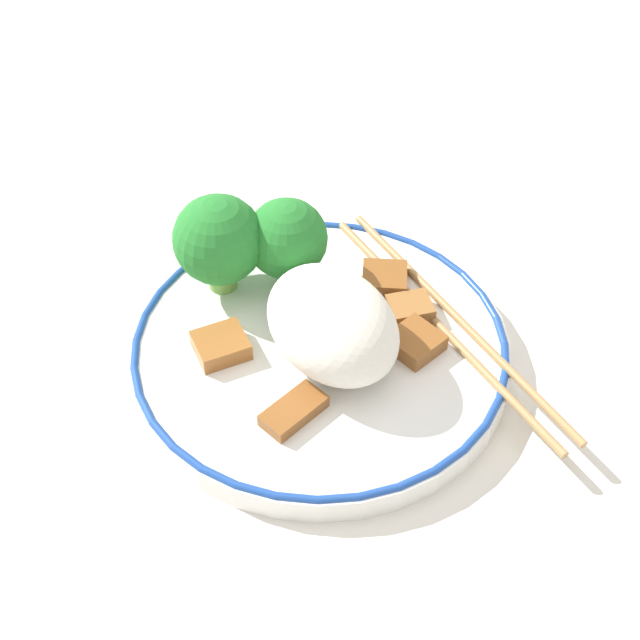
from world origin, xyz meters
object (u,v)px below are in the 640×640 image
at_px(plate, 320,350).
at_px(broccoli_back_center, 219,241).
at_px(chopsticks, 449,322).
at_px(broccoli_back_left, 287,239).

distance_m(plate, broccoli_back_center, 0.09).
relative_size(plate, chopsticks, 1.02).
bearing_deg(plate, chopsticks, 67.73).
height_order(broccoli_back_left, broccoli_back_center, broccoli_back_center).
bearing_deg(plate, broccoli_back_center, -162.04).
relative_size(broccoli_back_center, chopsticks, 0.30).
xyz_separation_m(plate, broccoli_back_left, (-0.06, 0.01, 0.04)).
bearing_deg(broccoli_back_left, broccoli_back_center, -114.25).
relative_size(plate, broccoli_back_left, 3.85).
bearing_deg(chopsticks, broccoli_back_center, -137.08).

